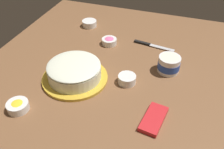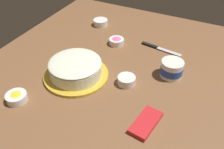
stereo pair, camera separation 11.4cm
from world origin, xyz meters
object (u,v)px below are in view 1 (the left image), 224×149
Objects in this scene: sprinkle_bowl_yellow at (18,106)px; sprinkle_bowl_pink at (109,41)px; candy_box_lower at (154,119)px; spreading_knife at (150,45)px; frosted_cake at (74,72)px; sprinkle_bowl_green at (127,79)px; sprinkle_bowl_blue at (89,23)px; frosting_tub at (169,64)px.

sprinkle_bowl_pink is (-0.60, 0.18, 0.00)m from sprinkle_bowl_yellow.
sprinkle_bowl_pink is 0.60m from candy_box_lower.
sprinkle_bowl_pink is at bearing -75.63° from spreading_knife.
sprinkle_bowl_pink is (-0.35, 0.05, -0.02)m from frosted_cake.
sprinkle_bowl_green is at bearing -5.73° from spreading_knife.
sprinkle_bowl_blue is at bearing -104.14° from spreading_knife.
sprinkle_bowl_blue is at bearing -119.05° from frosting_tub.
frosting_tub is at bearing -172.22° from candy_box_lower.
frosted_cake is at bearing -33.98° from spreading_knife.
frosting_tub reaches higher than spreading_knife.
sprinkle_bowl_pink is at bearing -146.85° from sprinkle_bowl_green.
sprinkle_bowl_yellow is 0.49m from sprinkle_bowl_green.
frosting_tub reaches higher than sprinkle_bowl_green.
sprinkle_bowl_blue reaches higher than candy_box_lower.
frosting_tub is at bearing 68.32° from sprinkle_bowl_pink.
sprinkle_bowl_blue is at bearing -139.94° from sprinkle_bowl_green.
frosted_cake is 3.45× the size of sprinkle_bowl_yellow.
spreading_knife is at bearing 148.09° from sprinkle_bowl_yellow.
sprinkle_bowl_green is at bearing 103.25° from frosted_cake.
sprinkle_bowl_blue is 0.58× the size of candy_box_lower.
frosting_tub is (-0.21, 0.41, -0.00)m from frosted_cake.
candy_box_lower is (-0.12, 0.54, -0.01)m from sprinkle_bowl_yellow.
sprinkle_bowl_yellow is at bearing -69.08° from candy_box_lower.
frosted_cake reaches higher than sprinkle_bowl_yellow.
spreading_knife is 0.23m from sprinkle_bowl_pink.
frosting_tub is at bearing 130.24° from sprinkle_bowl_yellow.
frosting_tub is 1.18× the size of sprinkle_bowl_blue.
frosting_tub is at bearing 116.96° from frosted_cake.
spreading_knife is 1.52× the size of candy_box_lower.
candy_box_lower is at bearing 40.43° from sprinkle_bowl_blue.
sprinkle_bowl_pink is 0.25m from sprinkle_bowl_blue.
sprinkle_bowl_pink and sprinkle_bowl_blue have the same top height.
spreading_knife is (-0.41, 0.27, -0.04)m from frosted_cake.
frosting_tub reaches higher than sprinkle_bowl_blue.
spreading_knife is at bearing 146.02° from frosted_cake.
frosting_tub is 0.63m from sprinkle_bowl_blue.
sprinkle_bowl_yellow reaches higher than candy_box_lower.
sprinkle_bowl_green reaches higher than candy_box_lower.
frosted_cake is at bearing -76.75° from sprinkle_bowl_green.
sprinkle_bowl_blue is 0.59m from sprinkle_bowl_green.
frosted_cake is 1.99× the size of candy_box_lower.
frosted_cake is 0.25m from sprinkle_bowl_green.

